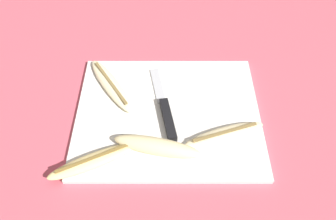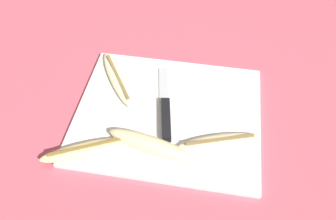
{
  "view_description": "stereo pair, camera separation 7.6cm",
  "coord_description": "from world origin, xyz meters",
  "px_view_note": "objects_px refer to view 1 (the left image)",
  "views": [
    {
      "loc": [
        0.0,
        -0.47,
        0.62
      ],
      "look_at": [
        0.0,
        0.0,
        0.02
      ],
      "focal_mm": 35.0,
      "sensor_mm": 36.0,
      "label": 1
    },
    {
      "loc": [
        0.08,
        -0.46,
        0.62
      ],
      "look_at": [
        0.0,
        0.0,
        0.02
      ],
      "focal_mm": 35.0,
      "sensor_mm": 36.0,
      "label": 2
    }
  ],
  "objects_px": {
    "banana_golden_short": "(93,161)",
    "banana_cream_curved": "(225,135)",
    "banana_pale_long": "(111,85)",
    "banana_soft_right": "(157,146)",
    "knife": "(165,114)"
  },
  "relations": [
    {
      "from": "banana_golden_short",
      "to": "banana_cream_curved",
      "type": "distance_m",
      "value": 0.29
    },
    {
      "from": "banana_golden_short",
      "to": "banana_pale_long",
      "type": "bearing_deg",
      "value": 86.35
    },
    {
      "from": "banana_cream_curved",
      "to": "banana_soft_right",
      "type": "distance_m",
      "value": 0.15
    },
    {
      "from": "banana_cream_curved",
      "to": "banana_soft_right",
      "type": "bearing_deg",
      "value": -166.96
    },
    {
      "from": "banana_golden_short",
      "to": "banana_soft_right",
      "type": "distance_m",
      "value": 0.13
    },
    {
      "from": "knife",
      "to": "banana_cream_curved",
      "type": "height_order",
      "value": "banana_cream_curved"
    },
    {
      "from": "banana_soft_right",
      "to": "banana_golden_short",
      "type": "bearing_deg",
      "value": -166.6
    },
    {
      "from": "knife",
      "to": "banana_pale_long",
      "type": "distance_m",
      "value": 0.16
    },
    {
      "from": "banana_cream_curved",
      "to": "banana_pale_long",
      "type": "height_order",
      "value": "banana_cream_curved"
    },
    {
      "from": "knife",
      "to": "banana_pale_long",
      "type": "relative_size",
      "value": 1.17
    },
    {
      "from": "banana_soft_right",
      "to": "banana_pale_long",
      "type": "bearing_deg",
      "value": 122.62
    },
    {
      "from": "banana_golden_short",
      "to": "knife",
      "type": "bearing_deg",
      "value": 40.25
    },
    {
      "from": "banana_golden_short",
      "to": "banana_pale_long",
      "type": "relative_size",
      "value": 0.98
    },
    {
      "from": "knife",
      "to": "banana_soft_right",
      "type": "height_order",
      "value": "banana_soft_right"
    },
    {
      "from": "knife",
      "to": "banana_golden_short",
      "type": "relative_size",
      "value": 1.2
    }
  ]
}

